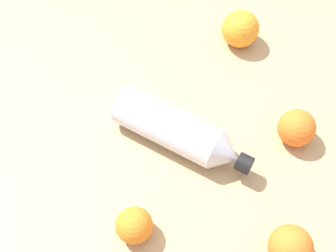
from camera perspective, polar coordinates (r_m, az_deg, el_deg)
name	(u,v)px	position (r m, az deg, el deg)	size (l,w,h in m)	color
ground_plane	(145,155)	(0.95, -2.70, -3.33)	(2.40, 2.40, 0.00)	tan
water_bottle	(179,132)	(0.93, 1.30, -0.64)	(0.19, 0.27, 0.08)	silver
orange_0	(134,225)	(0.86, -3.93, -11.35)	(0.06, 0.06, 0.06)	orange
orange_1	(291,247)	(0.86, 13.95, -13.39)	(0.07, 0.07, 0.07)	orange
orange_3	(240,29)	(1.11, 8.34, 11.05)	(0.08, 0.08, 0.08)	orange
orange_4	(297,128)	(0.97, 14.62, -0.21)	(0.07, 0.07, 0.07)	orange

